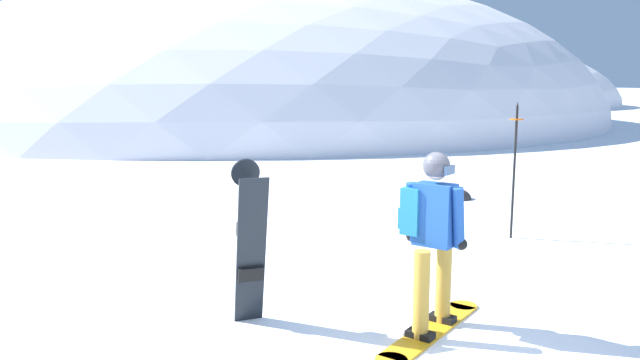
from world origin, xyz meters
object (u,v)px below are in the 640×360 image
(spare_snowboard, at_px, (250,243))
(piste_marker_near, at_px, (515,161))
(rock_mid, at_px, (457,199))
(snowboarder_main, at_px, (431,237))

(spare_snowboard, xyz_separation_m, piste_marker_near, (4.47, 1.95, 0.34))
(spare_snowboard, distance_m, rock_mid, 7.33)
(snowboarder_main, height_order, piste_marker_near, piste_marker_near)
(spare_snowboard, xyz_separation_m, rock_mid, (5.39, 4.90, -0.82))
(snowboarder_main, height_order, rock_mid, snowboarder_main)
(snowboarder_main, height_order, spare_snowboard, snowboarder_main)
(spare_snowboard, height_order, rock_mid, spare_snowboard)
(rock_mid, bearing_deg, spare_snowboard, -137.75)
(rock_mid, bearing_deg, snowboarder_main, -124.42)
(piste_marker_near, bearing_deg, snowboarder_main, -137.73)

